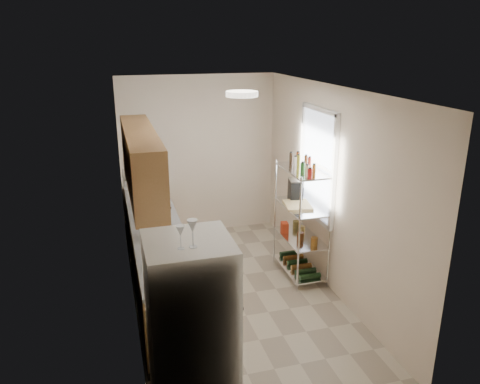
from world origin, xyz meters
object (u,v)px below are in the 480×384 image
object	(u,v)px
cutting_board	(298,205)
espresso_machine	(295,189)
rice_cooker	(159,226)
frying_pan_large	(145,219)
refrigerator	(192,333)

from	to	relation	value
cutting_board	espresso_machine	size ratio (longest dim) A/B	1.46
cutting_board	rice_cooker	bearing A→B (deg)	-173.73
espresso_machine	rice_cooker	bearing A→B (deg)	-155.22
frying_pan_large	cutting_board	world-z (taller)	cutting_board
rice_cooker	frying_pan_large	bearing A→B (deg)	104.68
rice_cooker	espresso_machine	size ratio (longest dim) A/B	0.99
rice_cooker	espresso_machine	distance (m)	1.97
cutting_board	espresso_machine	bearing A→B (deg)	75.04
espresso_machine	cutting_board	bearing A→B (deg)	-93.81
frying_pan_large	espresso_machine	xyz separation A→B (m)	(2.05, -0.04, 0.24)
refrigerator	rice_cooker	world-z (taller)	refrigerator
frying_pan_large	refrigerator	bearing A→B (deg)	-81.44
espresso_machine	frying_pan_large	bearing A→B (deg)	-170.01
frying_pan_large	cutting_board	distance (m)	2.00
rice_cooker	frying_pan_large	xyz separation A→B (m)	(-0.13, 0.51, -0.10)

